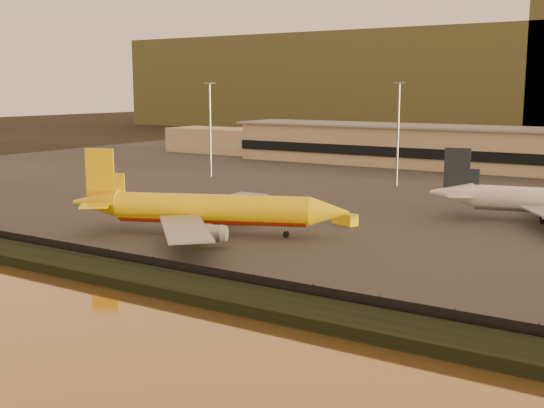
% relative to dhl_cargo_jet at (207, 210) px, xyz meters
% --- Properties ---
extents(ground, '(900.00, 900.00, 0.00)m').
position_rel_dhl_cargo_jet_xyz_m(ground, '(14.71, -9.89, -4.38)').
color(ground, black).
rests_on(ground, ground).
extents(embankment, '(320.00, 7.00, 1.40)m').
position_rel_dhl_cargo_jet_xyz_m(embankment, '(14.71, -26.89, -3.68)').
color(embankment, black).
rests_on(embankment, ground).
extents(tarmac, '(320.00, 220.00, 0.20)m').
position_rel_dhl_cargo_jet_xyz_m(tarmac, '(14.71, 85.11, -4.28)').
color(tarmac, '#2D2D2D').
rests_on(tarmac, ground).
extents(perimeter_fence, '(300.00, 0.05, 2.20)m').
position_rel_dhl_cargo_jet_xyz_m(perimeter_fence, '(14.71, -22.89, -3.08)').
color(perimeter_fence, black).
rests_on(perimeter_fence, tarmac).
extents(terminal_building, '(202.00, 25.00, 12.60)m').
position_rel_dhl_cargo_jet_xyz_m(terminal_building, '(0.19, 115.66, 1.87)').
color(terminal_building, tan).
rests_on(terminal_building, tarmac).
extents(apron_light_masts, '(152.20, 12.20, 25.40)m').
position_rel_dhl_cargo_jet_xyz_m(apron_light_masts, '(29.71, 65.11, 11.32)').
color(apron_light_masts, slate).
rests_on(apron_light_masts, tarmac).
extents(dhl_cargo_jet, '(44.81, 42.41, 13.99)m').
position_rel_dhl_cargo_jet_xyz_m(dhl_cargo_jet, '(0.00, 0.00, 0.00)').
color(dhl_cargo_jet, yellow).
rests_on(dhl_cargo_jet, tarmac).
extents(gse_vehicle_yellow, '(4.96, 3.37, 2.05)m').
position_rel_dhl_cargo_jet_xyz_m(gse_vehicle_yellow, '(15.61, 19.65, -3.16)').
color(gse_vehicle_yellow, yellow).
rests_on(gse_vehicle_yellow, tarmac).
extents(gse_vehicle_white, '(4.41, 2.53, 1.87)m').
position_rel_dhl_cargo_jet_xyz_m(gse_vehicle_white, '(-4.42, 22.46, -3.24)').
color(gse_vehicle_white, white).
rests_on(gse_vehicle_white, tarmac).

